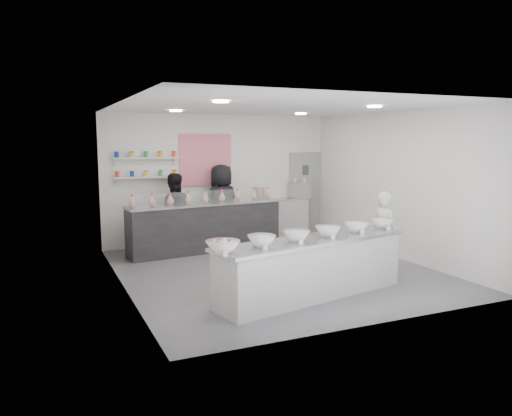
{
  "coord_description": "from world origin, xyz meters",
  "views": [
    {
      "loc": [
        -3.99,
        -8.14,
        2.42
      ],
      "look_at": [
        -0.21,
        0.4,
        1.14
      ],
      "focal_mm": 35.0,
      "sensor_mm": 36.0,
      "label": 1
    }
  ],
  "objects_px": {
    "back_bar": "(206,227)",
    "woman_prep": "(385,233)",
    "prep_counter": "(312,268)",
    "staff_right": "(222,205)",
    "staff_left": "(174,212)",
    "espresso_ledge": "(282,218)",
    "espresso_machine": "(299,190)"
  },
  "relations": [
    {
      "from": "back_bar",
      "to": "woman_prep",
      "type": "height_order",
      "value": "woman_prep"
    },
    {
      "from": "prep_counter",
      "to": "back_bar",
      "type": "bearing_deg",
      "value": 85.75
    },
    {
      "from": "staff_right",
      "to": "staff_left",
      "type": "bearing_deg",
      "value": -8.1
    },
    {
      "from": "espresso_ledge",
      "to": "espresso_machine",
      "type": "xyz_separation_m",
      "value": [
        0.49,
        0.0,
        0.68
      ]
    },
    {
      "from": "back_bar",
      "to": "staff_right",
      "type": "relative_size",
      "value": 1.85
    },
    {
      "from": "back_bar",
      "to": "staff_left",
      "type": "height_order",
      "value": "staff_left"
    },
    {
      "from": "staff_left",
      "to": "staff_right",
      "type": "xyz_separation_m",
      "value": [
        1.15,
        0.06,
        0.09
      ]
    },
    {
      "from": "woman_prep",
      "to": "staff_left",
      "type": "relative_size",
      "value": 0.89
    },
    {
      "from": "espresso_machine",
      "to": "staff_left",
      "type": "xyz_separation_m",
      "value": [
        -3.3,
        -0.27,
        -0.32
      ]
    },
    {
      "from": "espresso_machine",
      "to": "staff_left",
      "type": "height_order",
      "value": "staff_left"
    },
    {
      "from": "espresso_ledge",
      "to": "staff_left",
      "type": "bearing_deg",
      "value": -174.52
    },
    {
      "from": "espresso_ledge",
      "to": "staff_left",
      "type": "xyz_separation_m",
      "value": [
        -2.81,
        -0.27,
        0.36
      ]
    },
    {
      "from": "prep_counter",
      "to": "espresso_machine",
      "type": "height_order",
      "value": "espresso_machine"
    },
    {
      "from": "woman_prep",
      "to": "staff_left",
      "type": "distance_m",
      "value": 4.61
    },
    {
      "from": "back_bar",
      "to": "staff_left",
      "type": "xyz_separation_m",
      "value": [
        -0.6,
        0.44,
        0.31
      ]
    },
    {
      "from": "espresso_machine",
      "to": "prep_counter",
      "type": "bearing_deg",
      "value": -116.46
    },
    {
      "from": "back_bar",
      "to": "staff_left",
      "type": "relative_size",
      "value": 2.04
    },
    {
      "from": "prep_counter",
      "to": "espresso_ledge",
      "type": "xyz_separation_m",
      "value": [
        1.7,
        4.4,
        0.03
      ]
    },
    {
      "from": "back_bar",
      "to": "espresso_machine",
      "type": "distance_m",
      "value": 2.86
    },
    {
      "from": "back_bar",
      "to": "staff_right",
      "type": "xyz_separation_m",
      "value": [
        0.55,
        0.5,
        0.4
      ]
    },
    {
      "from": "staff_left",
      "to": "prep_counter",
      "type": "bearing_deg",
      "value": 118.97
    },
    {
      "from": "espresso_machine",
      "to": "staff_right",
      "type": "height_order",
      "value": "staff_right"
    },
    {
      "from": "woman_prep",
      "to": "staff_right",
      "type": "bearing_deg",
      "value": 26.87
    },
    {
      "from": "back_bar",
      "to": "espresso_machine",
      "type": "xyz_separation_m",
      "value": [
        2.7,
        0.71,
        0.63
      ]
    },
    {
      "from": "staff_left",
      "to": "espresso_machine",
      "type": "bearing_deg",
      "value": -161.3
    },
    {
      "from": "woman_prep",
      "to": "staff_left",
      "type": "height_order",
      "value": "staff_left"
    },
    {
      "from": "prep_counter",
      "to": "staff_right",
      "type": "xyz_separation_m",
      "value": [
        0.04,
        4.19,
        0.48
      ]
    },
    {
      "from": "espresso_ledge",
      "to": "espresso_machine",
      "type": "height_order",
      "value": "espresso_machine"
    },
    {
      "from": "prep_counter",
      "to": "staff_right",
      "type": "bearing_deg",
      "value": 77.36
    },
    {
      "from": "espresso_ledge",
      "to": "staff_left",
      "type": "relative_size",
      "value": 0.77
    },
    {
      "from": "espresso_ledge",
      "to": "woman_prep",
      "type": "height_order",
      "value": "woman_prep"
    },
    {
      "from": "back_bar",
      "to": "espresso_machine",
      "type": "bearing_deg",
      "value": 8.07
    }
  ]
}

